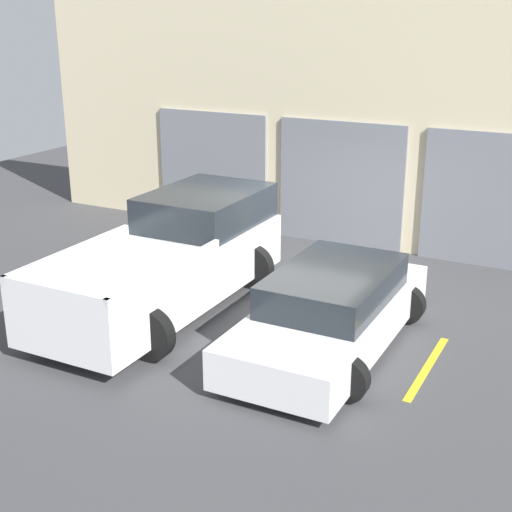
% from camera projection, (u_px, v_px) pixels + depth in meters
% --- Properties ---
extents(ground_plane, '(28.00, 28.00, 0.00)m').
position_uv_depth(ground_plane, '(292.00, 288.00, 13.57)').
color(ground_plane, '#3D3D3F').
extents(shophouse_building, '(16.04, 0.68, 5.47)m').
position_uv_depth(shophouse_building, '(357.00, 123.00, 15.45)').
color(shophouse_building, beige).
rests_on(shophouse_building, ground).
extents(pickup_truck, '(2.58, 5.38, 1.83)m').
position_uv_depth(pickup_truck, '(172.00, 259.00, 12.54)').
color(pickup_truck, white).
rests_on(pickup_truck, ground).
extents(sedan_white, '(2.24, 4.62, 1.25)m').
position_uv_depth(sedan_white, '(331.00, 311.00, 11.06)').
color(sedan_white, white).
rests_on(sedan_white, ground).
extents(parking_stripe_far_left, '(0.12, 2.20, 0.01)m').
position_uv_depth(parking_stripe_far_left, '(95.00, 294.00, 13.25)').
color(parking_stripe_far_left, gold).
rests_on(parking_stripe_far_left, ground).
extents(parking_stripe_left, '(0.12, 2.20, 0.01)m').
position_uv_depth(parking_stripe_left, '(242.00, 327.00, 11.90)').
color(parking_stripe_left, gold).
rests_on(parking_stripe_left, ground).
extents(parking_stripe_centre, '(0.12, 2.20, 0.01)m').
position_uv_depth(parking_stripe_centre, '(427.00, 367.00, 10.55)').
color(parking_stripe_centre, gold).
rests_on(parking_stripe_centre, ground).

